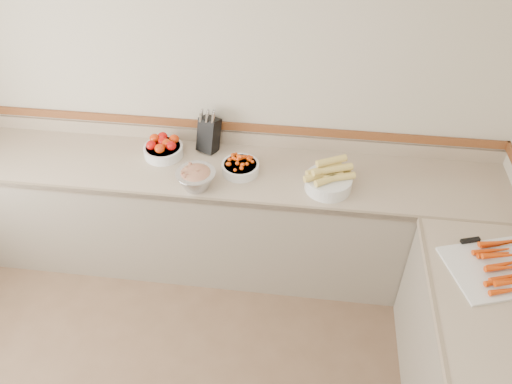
# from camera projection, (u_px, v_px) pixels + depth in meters

# --- Properties ---
(back_wall) EXTENTS (4.00, 0.00, 4.00)m
(back_wall) POSITION_uv_depth(u_px,v_px,m) (217.00, 93.00, 3.41)
(back_wall) COLOR beige
(back_wall) RESTS_ON ground_plane
(counter_back) EXTENTS (4.00, 0.65, 1.08)m
(counter_back) POSITION_uv_depth(u_px,v_px,m) (215.00, 216.00, 3.71)
(counter_back) COLOR tan
(counter_back) RESTS_ON ground_plane
(knife_block) EXTENTS (0.19, 0.20, 0.32)m
(knife_block) POSITION_uv_depth(u_px,v_px,m) (209.00, 134.00, 3.51)
(knife_block) COLOR black
(knife_block) RESTS_ON counter_back
(tomato_bowl) EXTENTS (0.28, 0.28, 0.14)m
(tomato_bowl) POSITION_uv_depth(u_px,v_px,m) (163.00, 148.00, 3.50)
(tomato_bowl) COLOR silver
(tomato_bowl) RESTS_ON counter_back
(cherry_tomato_bowl) EXTENTS (0.26, 0.26, 0.14)m
(cherry_tomato_bowl) POSITION_uv_depth(u_px,v_px,m) (240.00, 166.00, 3.36)
(cherry_tomato_bowl) COLOR silver
(cherry_tomato_bowl) RESTS_ON counter_back
(corn_bowl) EXTENTS (0.34, 0.31, 0.23)m
(corn_bowl) POSITION_uv_depth(u_px,v_px,m) (329.00, 179.00, 3.22)
(corn_bowl) COLOR silver
(corn_bowl) RESTS_ON counter_back
(rhubarb_bowl) EXTENTS (0.26, 0.26, 0.15)m
(rhubarb_bowl) POSITION_uv_depth(u_px,v_px,m) (196.00, 178.00, 3.22)
(rhubarb_bowl) COLOR #B2B2BA
(rhubarb_bowl) RESTS_ON counter_back
(cutting_board) EXTENTS (0.63, 0.55, 0.08)m
(cutting_board) POSITION_uv_depth(u_px,v_px,m) (498.00, 266.00, 2.72)
(cutting_board) COLOR silver
(cutting_board) RESTS_ON counter_right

